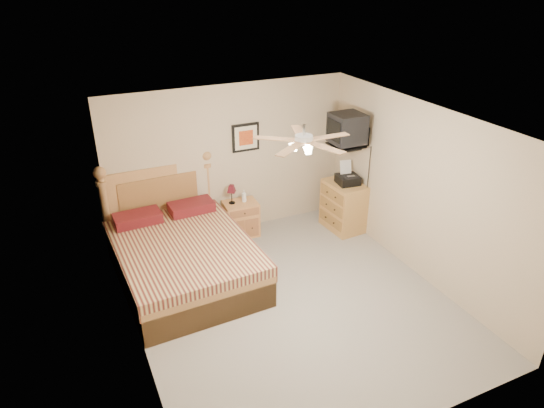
{
  "coord_description": "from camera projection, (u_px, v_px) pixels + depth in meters",
  "views": [
    {
      "loc": [
        -2.47,
        -4.7,
        4.11
      ],
      "look_at": [
        0.12,
        0.9,
        1.06
      ],
      "focal_mm": 32.0,
      "sensor_mm": 36.0,
      "label": 1
    }
  ],
  "objects": [
    {
      "name": "floor",
      "position": [
        292.0,
        302.0,
        6.57
      ],
      "size": [
        4.5,
        4.5,
        0.0
      ],
      "primitive_type": "plane",
      "color": "gray",
      "rests_on": "ground"
    },
    {
      "name": "ceiling",
      "position": [
        296.0,
        123.0,
        5.46
      ],
      "size": [
        4.0,
        4.5,
        0.04
      ],
      "primitive_type": "cube",
      "color": "white",
      "rests_on": "ground"
    },
    {
      "name": "wall_back",
      "position": [
        230.0,
        161.0,
        7.85
      ],
      "size": [
        4.0,
        0.04,
        2.5
      ],
      "primitive_type": "cube",
      "color": "#BEAA8C",
      "rests_on": "ground"
    },
    {
      "name": "wall_front",
      "position": [
        412.0,
        333.0,
        4.19
      ],
      "size": [
        4.0,
        0.04,
        2.5
      ],
      "primitive_type": "cube",
      "color": "#BEAA8C",
      "rests_on": "ground"
    },
    {
      "name": "wall_left",
      "position": [
        130.0,
        257.0,
        5.27
      ],
      "size": [
        0.04,
        4.5,
        2.5
      ],
      "primitive_type": "cube",
      "color": "#BEAA8C",
      "rests_on": "ground"
    },
    {
      "name": "wall_right",
      "position": [
        421.0,
        192.0,
        6.77
      ],
      "size": [
        0.04,
        4.5,
        2.5
      ],
      "primitive_type": "cube",
      "color": "#BEAA8C",
      "rests_on": "ground"
    },
    {
      "name": "bed",
      "position": [
        182.0,
        234.0,
        6.72
      ],
      "size": [
        1.85,
        2.38,
        1.5
      ],
      "primitive_type": null,
      "rotation": [
        0.0,
        0.0,
        0.04
      ],
      "color": "tan",
      "rests_on": "ground"
    },
    {
      "name": "nightstand",
      "position": [
        241.0,
        219.0,
        8.09
      ],
      "size": [
        0.57,
        0.45,
        0.59
      ],
      "primitive_type": "cube",
      "rotation": [
        0.0,
        0.0,
        -0.06
      ],
      "color": "#BF794E",
      "rests_on": "ground"
    },
    {
      "name": "table_lamp",
      "position": [
        232.0,
        194.0,
        7.88
      ],
      "size": [
        0.2,
        0.2,
        0.32
      ],
      "primitive_type": null,
      "rotation": [
        0.0,
        0.0,
        0.17
      ],
      "color": "#56121D",
      "rests_on": "nightstand"
    },
    {
      "name": "lotion_bottle",
      "position": [
        244.0,
        196.0,
        7.95
      ],
      "size": [
        0.09,
        0.09,
        0.21
      ],
      "primitive_type": "imported",
      "rotation": [
        0.0,
        0.0,
        -0.09
      ],
      "color": "white",
      "rests_on": "nightstand"
    },
    {
      "name": "framed_picture",
      "position": [
        246.0,
        137.0,
        7.77
      ],
      "size": [
        0.46,
        0.04,
        0.46
      ],
      "primitive_type": "cube",
      "color": "black",
      "rests_on": "wall_back"
    },
    {
      "name": "dresser",
      "position": [
        343.0,
        206.0,
        8.24
      ],
      "size": [
        0.54,
        0.75,
        0.84
      ],
      "primitive_type": "cube",
      "rotation": [
        0.0,
        0.0,
        0.07
      ],
      "color": "#B77D40",
      "rests_on": "ground"
    },
    {
      "name": "fax_machine",
      "position": [
        348.0,
        173.0,
        7.97
      ],
      "size": [
        0.39,
        0.41,
        0.37
      ],
      "primitive_type": null,
      "rotation": [
        0.0,
        0.0,
        -0.13
      ],
      "color": "black",
      "rests_on": "dresser"
    },
    {
      "name": "magazine_lower",
      "position": [
        338.0,
        178.0,
        8.24
      ],
      "size": [
        0.18,
        0.24,
        0.02
      ],
      "primitive_type": "imported",
      "rotation": [
        0.0,
        0.0,
        -0.04
      ],
      "color": "#B0A38C",
      "rests_on": "dresser"
    },
    {
      "name": "magazine_upper",
      "position": [
        338.0,
        177.0,
        8.22
      ],
      "size": [
        0.29,
        0.34,
        0.02
      ],
      "primitive_type": "imported",
      "rotation": [
        0.0,
        0.0,
        0.27
      ],
      "color": "gray",
      "rests_on": "magazine_lower"
    },
    {
      "name": "wall_tv",
      "position": [
        355.0,
        130.0,
        7.52
      ],
      "size": [
        0.56,
        0.46,
        0.58
      ],
      "primitive_type": null,
      "color": "black",
      "rests_on": "wall_right"
    },
    {
      "name": "ceiling_fan",
      "position": [
        304.0,
        140.0,
        5.36
      ],
      "size": [
        1.14,
        1.14,
        0.28
      ],
      "primitive_type": null,
      "color": "silver",
      "rests_on": "ceiling"
    }
  ]
}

